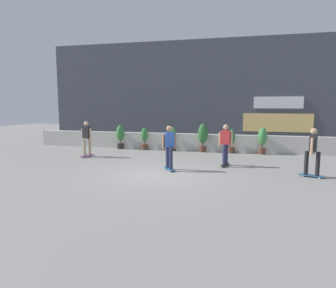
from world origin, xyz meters
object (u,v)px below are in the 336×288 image
(potted_plant_4, at_px, (231,140))
(skater_far_left, at_px, (87,137))
(skater_foreground, at_px, (226,143))
(skater_mid_plaza, at_px, (313,150))
(potted_plant_5, at_px, (262,139))
(skater_by_wall_left, at_px, (169,146))
(potted_plant_3, at_px, (203,136))
(potted_plant_2, at_px, (173,138))
(potted_plant_1, at_px, (144,138))
(potted_plant_0, at_px, (120,135))

(potted_plant_4, bearing_deg, skater_far_left, -156.30)
(skater_foreground, bearing_deg, skater_mid_plaza, -21.94)
(potted_plant_5, relative_size, skater_by_wall_left, 0.80)
(potted_plant_3, relative_size, skater_mid_plaza, 0.88)
(potted_plant_2, distance_m, potted_plant_5, 4.64)
(potted_plant_2, xyz_separation_m, potted_plant_3, (1.64, 0.00, 0.15))
(skater_by_wall_left, height_order, skater_foreground, same)
(potted_plant_1, distance_m, potted_plant_4, 4.71)
(potted_plant_0, bearing_deg, potted_plant_5, -0.00)
(potted_plant_0, xyz_separation_m, potted_plant_1, (1.43, 0.00, -0.11))
(potted_plant_0, relative_size, skater_far_left, 0.79)
(potted_plant_0, height_order, potted_plant_5, potted_plant_5)
(skater_mid_plaza, distance_m, skater_far_left, 9.73)
(potted_plant_5, xyz_separation_m, skater_by_wall_left, (-3.61, -4.86, 0.18))
(potted_plant_0, height_order, potted_plant_1, potted_plant_0)
(skater_far_left, bearing_deg, potted_plant_5, 19.63)
(potted_plant_4, relative_size, potted_plant_5, 0.90)
(potted_plant_2, bearing_deg, potted_plant_3, 0.00)
(potted_plant_3, distance_m, skater_far_left, 5.90)
(skater_far_left, height_order, skater_foreground, same)
(potted_plant_2, relative_size, skater_mid_plaza, 0.76)
(skater_mid_plaza, bearing_deg, skater_foreground, 158.06)
(potted_plant_4, bearing_deg, potted_plant_2, 180.00)
(potted_plant_3, distance_m, skater_by_wall_left, 4.89)
(potted_plant_3, xyz_separation_m, skater_foreground, (1.40, -3.52, 0.08))
(potted_plant_0, relative_size, potted_plant_5, 1.00)
(potted_plant_3, xyz_separation_m, skater_far_left, (-5.14, -2.91, 0.08))
(potted_plant_1, bearing_deg, potted_plant_2, 0.00)
(skater_far_left, bearing_deg, potted_plant_3, 29.48)
(potted_plant_3, xyz_separation_m, skater_mid_plaza, (4.41, -4.74, 0.08))
(potted_plant_1, xyz_separation_m, skater_far_left, (-1.91, -2.91, 0.30))
(skater_far_left, bearing_deg, potted_plant_2, 39.68)
(potted_plant_0, distance_m, potted_plant_1, 1.44)
(potted_plant_4, height_order, skater_by_wall_left, skater_by_wall_left)
(skater_by_wall_left, relative_size, skater_foreground, 1.00)
(potted_plant_2, xyz_separation_m, skater_far_left, (-3.50, -2.91, 0.23))
(potted_plant_1, distance_m, potted_plant_2, 1.60)
(potted_plant_0, height_order, skater_mid_plaza, skater_mid_plaza)
(skater_by_wall_left, xyz_separation_m, skater_mid_plaza, (5.02, 0.12, 0.00))
(potted_plant_0, distance_m, skater_far_left, 2.95)
(skater_far_left, bearing_deg, potted_plant_0, 80.74)
(skater_by_wall_left, bearing_deg, skater_mid_plaza, 1.36)
(potted_plant_1, bearing_deg, potted_plant_0, 180.00)
(potted_plant_0, relative_size, skater_by_wall_left, 0.79)
(potted_plant_0, distance_m, potted_plant_4, 6.15)
(skater_mid_plaza, bearing_deg, skater_by_wall_left, -178.64)
(potted_plant_0, bearing_deg, potted_plant_1, 0.00)
(potted_plant_2, relative_size, potted_plant_5, 0.95)
(potted_plant_1, xyz_separation_m, potted_plant_2, (1.59, 0.00, 0.06))
(potted_plant_0, relative_size, skater_mid_plaza, 0.79)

